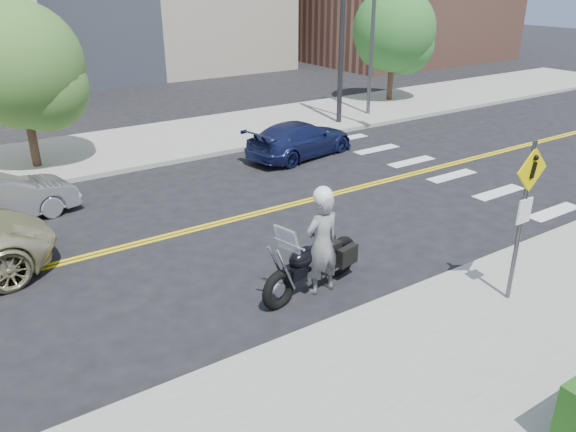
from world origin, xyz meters
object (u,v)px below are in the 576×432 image
(motorcyclist, at_px, (322,241))
(pedestrian_sign, at_px, (524,207))
(parked_car_blue, at_px, (300,139))
(motorcycle, at_px, (313,252))

(motorcyclist, bearing_deg, pedestrian_sign, 135.98)
(pedestrian_sign, xyz_separation_m, parked_car_blue, (2.12, 9.77, -1.37))
(pedestrian_sign, relative_size, motorcycle, 1.18)
(pedestrian_sign, height_order, motorcycle, pedestrian_sign)
(motorcyclist, relative_size, motorcycle, 0.85)
(pedestrian_sign, relative_size, parked_car_blue, 0.74)
(pedestrian_sign, xyz_separation_m, motorcyclist, (-2.59, 2.33, -0.88))
(pedestrian_sign, bearing_deg, motorcyclist, 138.07)
(motorcyclist, distance_m, motorcycle, 0.37)
(pedestrian_sign, bearing_deg, parked_car_blue, 77.78)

